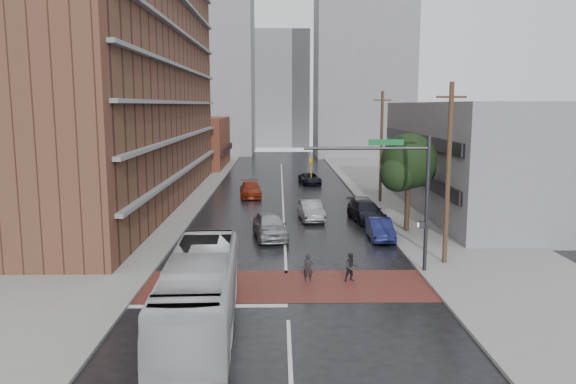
{
  "coord_description": "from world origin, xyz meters",
  "views": [
    {
      "loc": [
        -0.37,
        -25.99,
        8.79
      ],
      "look_at": [
        0.19,
        7.97,
        3.5
      ],
      "focal_mm": 35.0,
      "sensor_mm": 36.0,
      "label": 1
    }
  ],
  "objects_px": {
    "transit_bus": "(200,293)",
    "car_parked_far": "(362,206)",
    "pedestrian_b": "(351,267)",
    "car_travel_b": "(311,211)",
    "car_travel_a": "(270,226)",
    "car_parked_mid": "(366,211)",
    "pedestrian_a": "(308,268)",
    "suv_travel": "(310,179)",
    "car_travel_c": "(251,190)",
    "car_parked_near": "(380,229)"
  },
  "relations": [
    {
      "from": "pedestrian_a",
      "to": "car_parked_far",
      "type": "bearing_deg",
      "value": 79.36
    },
    {
      "from": "pedestrian_b",
      "to": "car_travel_b",
      "type": "bearing_deg",
      "value": 76.69
    },
    {
      "from": "transit_bus",
      "to": "car_travel_b",
      "type": "xyz_separation_m",
      "value": [
        5.55,
        21.26,
        -0.79
      ]
    },
    {
      "from": "pedestrian_a",
      "to": "car_travel_c",
      "type": "relative_size",
      "value": 0.29
    },
    {
      "from": "car_travel_a",
      "to": "suv_travel",
      "type": "distance_m",
      "value": 25.98
    },
    {
      "from": "transit_bus",
      "to": "pedestrian_b",
      "type": "height_order",
      "value": "transit_bus"
    },
    {
      "from": "car_parked_near",
      "to": "car_parked_mid",
      "type": "relative_size",
      "value": 0.81
    },
    {
      "from": "car_parked_far",
      "to": "suv_travel",
      "type": "bearing_deg",
      "value": 95.7
    },
    {
      "from": "car_travel_a",
      "to": "car_travel_c",
      "type": "relative_size",
      "value": 1.03
    },
    {
      "from": "car_travel_a",
      "to": "car_travel_c",
      "type": "height_order",
      "value": "car_travel_a"
    },
    {
      "from": "transit_bus",
      "to": "car_travel_c",
      "type": "xyz_separation_m",
      "value": [
        0.35,
        32.41,
        -0.83
      ]
    },
    {
      "from": "pedestrian_a",
      "to": "car_parked_mid",
      "type": "distance_m",
      "value": 15.78
    },
    {
      "from": "pedestrian_a",
      "to": "car_parked_mid",
      "type": "bearing_deg",
      "value": 77.27
    },
    {
      "from": "car_travel_c",
      "to": "car_parked_far",
      "type": "xyz_separation_m",
      "value": [
        9.41,
        -9.53,
        0.07
      ]
    },
    {
      "from": "pedestrian_b",
      "to": "car_parked_mid",
      "type": "xyz_separation_m",
      "value": [
        3.05,
        14.87,
        0.01
      ]
    },
    {
      "from": "pedestrian_a",
      "to": "car_parked_near",
      "type": "bearing_deg",
      "value": 66.19
    },
    {
      "from": "suv_travel",
      "to": "pedestrian_a",
      "type": "bearing_deg",
      "value": -100.46
    },
    {
      "from": "car_parked_far",
      "to": "car_parked_mid",
      "type": "bearing_deg",
      "value": -94.27
    },
    {
      "from": "pedestrian_b",
      "to": "car_parked_near",
      "type": "relative_size",
      "value": 0.35
    },
    {
      "from": "pedestrian_b",
      "to": "car_parked_far",
      "type": "relative_size",
      "value": 0.32
    },
    {
      "from": "car_travel_a",
      "to": "car_parked_mid",
      "type": "xyz_separation_m",
      "value": [
        7.28,
        5.56,
        -0.12
      ]
    },
    {
      "from": "pedestrian_b",
      "to": "car_travel_b",
      "type": "relative_size",
      "value": 0.32
    },
    {
      "from": "pedestrian_b",
      "to": "suv_travel",
      "type": "height_order",
      "value": "pedestrian_b"
    },
    {
      "from": "transit_bus",
      "to": "pedestrian_a",
      "type": "distance_m",
      "value": 7.61
    },
    {
      "from": "pedestrian_b",
      "to": "car_parked_mid",
      "type": "height_order",
      "value": "car_parked_mid"
    },
    {
      "from": "car_travel_b",
      "to": "car_parked_mid",
      "type": "height_order",
      "value": "car_travel_b"
    },
    {
      "from": "car_travel_a",
      "to": "pedestrian_a",
      "type": "bearing_deg",
      "value": -85.65
    },
    {
      "from": "car_travel_a",
      "to": "car_parked_near",
      "type": "bearing_deg",
      "value": -11.61
    },
    {
      "from": "pedestrian_a",
      "to": "car_travel_b",
      "type": "xyz_separation_m",
      "value": [
        1.0,
        15.21,
        0.04
      ]
    },
    {
      "from": "pedestrian_b",
      "to": "car_parked_near",
      "type": "bearing_deg",
      "value": 53.34
    },
    {
      "from": "transit_bus",
      "to": "car_parked_near",
      "type": "relative_size",
      "value": 2.65
    },
    {
      "from": "car_travel_c",
      "to": "car_parked_near",
      "type": "bearing_deg",
      "value": -67.1
    },
    {
      "from": "car_travel_a",
      "to": "car_travel_b",
      "type": "xyz_separation_m",
      "value": [
        3.07,
        5.88,
        -0.1
      ]
    },
    {
      "from": "pedestrian_b",
      "to": "car_travel_a",
      "type": "xyz_separation_m",
      "value": [
        -4.24,
        9.31,
        0.13
      ]
    },
    {
      "from": "transit_bus",
      "to": "car_parked_far",
      "type": "height_order",
      "value": "transit_bus"
    },
    {
      "from": "pedestrian_b",
      "to": "car_parked_far",
      "type": "xyz_separation_m",
      "value": [
        3.05,
        16.81,
        0.05
      ]
    },
    {
      "from": "car_travel_b",
      "to": "car_parked_near",
      "type": "height_order",
      "value": "car_travel_b"
    },
    {
      "from": "suv_travel",
      "to": "car_parked_far",
      "type": "height_order",
      "value": "car_parked_far"
    },
    {
      "from": "car_travel_b",
      "to": "suv_travel",
      "type": "xyz_separation_m",
      "value": [
        1.02,
        19.78,
        -0.13
      ]
    },
    {
      "from": "transit_bus",
      "to": "car_parked_far",
      "type": "relative_size",
      "value": 2.42
    },
    {
      "from": "pedestrian_b",
      "to": "car_parked_near",
      "type": "distance_m",
      "value": 9.38
    },
    {
      "from": "car_parked_far",
      "to": "pedestrian_b",
      "type": "bearing_deg",
      "value": -104.54
    },
    {
      "from": "car_travel_c",
      "to": "suv_travel",
      "type": "bearing_deg",
      "value": 48.82
    },
    {
      "from": "car_travel_a",
      "to": "car_parked_near",
      "type": "xyz_separation_m",
      "value": [
        7.28,
        -0.44,
        -0.17
      ]
    },
    {
      "from": "car_travel_a",
      "to": "pedestrian_b",
      "type": "bearing_deg",
      "value": -73.69
    },
    {
      "from": "transit_bus",
      "to": "suv_travel",
      "type": "relative_size",
      "value": 2.46
    },
    {
      "from": "car_travel_c",
      "to": "car_parked_near",
      "type": "xyz_separation_m",
      "value": [
        9.41,
        -17.47,
        -0.02
      ]
    },
    {
      "from": "pedestrian_b",
      "to": "car_parked_mid",
      "type": "relative_size",
      "value": 0.28
    },
    {
      "from": "pedestrian_b",
      "to": "car_travel_b",
      "type": "xyz_separation_m",
      "value": [
        -1.17,
        15.18,
        0.03
      ]
    },
    {
      "from": "car_travel_c",
      "to": "car_parked_mid",
      "type": "distance_m",
      "value": 14.84
    }
  ]
}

